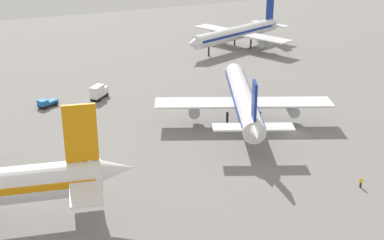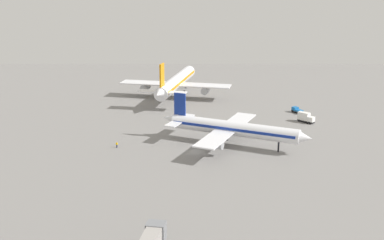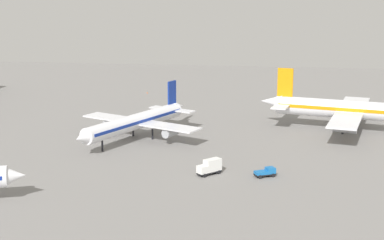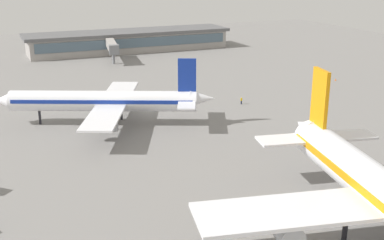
{
  "view_description": "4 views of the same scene",
  "coord_description": "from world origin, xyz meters",
  "px_view_note": "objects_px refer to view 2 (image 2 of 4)",
  "views": [
    {
      "loc": [
        -76.94,
        59.46,
        40.44
      ],
      "look_at": [
        5.49,
        19.68,
        4.27
      ],
      "focal_mm": 49.66,
      "sensor_mm": 36.0,
      "label": 1
    },
    {
      "loc": [
        -1.06,
        -121.85,
        44.76
      ],
      "look_at": [
        -1.24,
        22.89,
        2.44
      ],
      "focal_mm": 44.36,
      "sensor_mm": 36.0,
      "label": 2
    },
    {
      "loc": [
        153.5,
        42.08,
        38.76
      ],
      "look_at": [
        2.65,
        19.56,
        4.09
      ],
      "focal_mm": 53.68,
      "sensor_mm": 36.0,
      "label": 3
    },
    {
      "loc": [
        32.16,
        99.09,
        30.97
      ],
      "look_at": [
        -3.06,
        18.71,
        2.96
      ],
      "focal_mm": 45.66,
      "sensor_mm": 36.0,
      "label": 4
    }
  ],
  "objects_px": {
    "airplane_at_gate": "(232,128)",
    "pushback_tractor": "(298,110)",
    "ground_crew_worker": "(117,145)",
    "catering_truck": "(306,117)",
    "airplane_distant": "(177,82)"
  },
  "relations": [
    {
      "from": "airplane_at_gate",
      "to": "pushback_tractor",
      "type": "xyz_separation_m",
      "value": [
        25.99,
        34.54,
        -3.96
      ]
    },
    {
      "from": "airplane_at_gate",
      "to": "ground_crew_worker",
      "type": "height_order",
      "value": "airplane_at_gate"
    },
    {
      "from": "catering_truck",
      "to": "pushback_tractor",
      "type": "bearing_deg",
      "value": 135.69
    },
    {
      "from": "pushback_tractor",
      "to": "catering_truck",
      "type": "relative_size",
      "value": 0.9
    },
    {
      "from": "airplane_distant",
      "to": "ground_crew_worker",
      "type": "xyz_separation_m",
      "value": [
        -14.73,
        -60.73,
        -5.29
      ]
    },
    {
      "from": "airplane_at_gate",
      "to": "catering_truck",
      "type": "xyz_separation_m",
      "value": [
        26.28,
        22.58,
        -3.24
      ]
    },
    {
      "from": "airplane_distant",
      "to": "ground_crew_worker",
      "type": "bearing_deg",
      "value": 178.69
    },
    {
      "from": "airplane_distant",
      "to": "catering_truck",
      "type": "relative_size",
      "value": 10.32
    },
    {
      "from": "airplane_distant",
      "to": "pushback_tractor",
      "type": "distance_m",
      "value": 50.06
    },
    {
      "from": "ground_crew_worker",
      "to": "pushback_tractor",
      "type": "bearing_deg",
      "value": -76.39
    },
    {
      "from": "ground_crew_worker",
      "to": "catering_truck",
      "type": "bearing_deg",
      "value": -85.65
    },
    {
      "from": "airplane_at_gate",
      "to": "airplane_distant",
      "type": "xyz_separation_m",
      "value": [
        -17.67,
        58.46,
        1.2
      ]
    },
    {
      "from": "airplane_distant",
      "to": "ground_crew_worker",
      "type": "relative_size",
      "value": 32.95
    },
    {
      "from": "airplane_at_gate",
      "to": "pushback_tractor",
      "type": "distance_m",
      "value": 43.41
    },
    {
      "from": "airplane_at_gate",
      "to": "pushback_tractor",
      "type": "bearing_deg",
      "value": 77.57
    }
  ]
}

